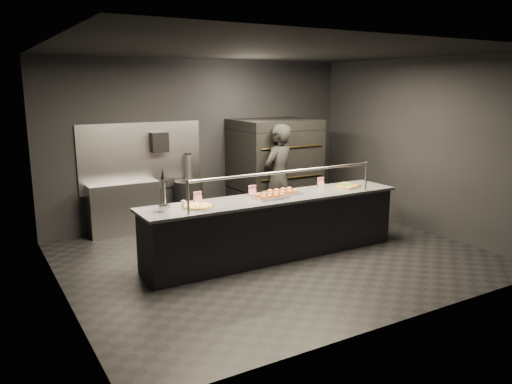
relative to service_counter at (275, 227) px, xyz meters
The scene contains 15 objects.
room 1.03m from the service_counter, 115.57° to the left, with size 6.04×6.00×3.00m.
service_counter is the anchor object (origin of this frame).
pizza_oven 2.30m from the service_counter, 57.73° to the left, with size 1.50×1.23×1.91m.
prep_shelf 2.82m from the service_counter, 124.59° to the left, with size 1.20×0.35×0.90m, color #99999E.
towel_dispenser 2.78m from the service_counter, 110.63° to the left, with size 0.30×0.20×0.35m, color black.
fire_extinguisher 2.50m from the service_counter, 98.30° to the left, with size 0.14×0.14×0.51m.
beer_tap 1.82m from the service_counter, behind, with size 0.15×0.21×0.57m.
round_pizza 1.33m from the service_counter, behind, with size 0.44×0.44×0.03m.
slider_tray_a 0.50m from the service_counter, 164.61° to the right, with size 0.50×0.39×0.07m.
slider_tray_b 0.54m from the service_counter, 24.45° to the left, with size 0.55×0.44×0.08m.
square_pizza 1.48m from the service_counter, ahead, with size 0.44×0.44×0.05m.
condiment_jar 1.46m from the service_counter, behind, with size 0.13×0.05×0.09m.
tent_cards 0.61m from the service_counter, 107.96° to the left, with size 2.30×0.04×0.15m.
trash_bin 2.22m from the service_counter, 102.07° to the left, with size 0.51×0.51×0.85m, color black.
worker 1.53m from the service_counter, 55.13° to the left, with size 0.69×0.45×1.88m, color black.
Camera 1 is at (-3.88, -6.04, 2.52)m, focal length 35.00 mm.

